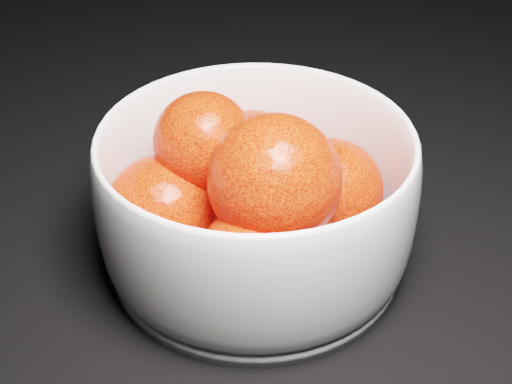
# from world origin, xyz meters

# --- Properties ---
(ground) EXTENTS (3.00, 3.00, 0.00)m
(ground) POSITION_xyz_m (0.00, 0.00, 0.00)
(ground) COLOR black
(ground) RESTS_ON ground
(bowl) EXTENTS (0.23, 0.23, 0.11)m
(bowl) POSITION_xyz_m (0.10, -0.06, 0.06)
(bowl) COLOR white
(bowl) RESTS_ON ground
(orange_pile) EXTENTS (0.19, 0.20, 0.13)m
(orange_pile) POSITION_xyz_m (0.09, -0.07, 0.07)
(orange_pile) COLOR #FF290E
(orange_pile) RESTS_ON bowl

